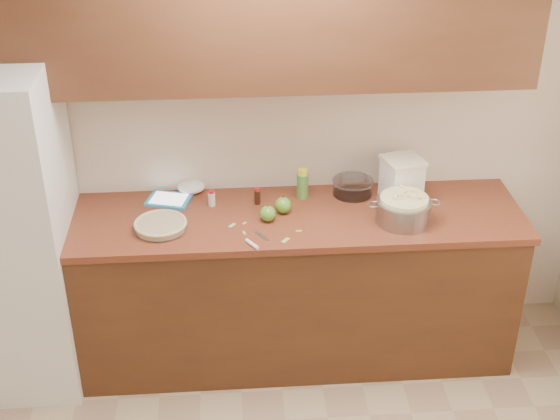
{
  "coord_description": "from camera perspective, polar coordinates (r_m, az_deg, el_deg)",
  "views": [
    {
      "loc": [
        -0.25,
        -2.11,
        3.01
      ],
      "look_at": [
        0.01,
        1.43,
        0.98
      ],
      "focal_mm": 50.0,
      "sensor_mm": 36.0,
      "label": 1
    }
  ],
  "objects": [
    {
      "name": "room_shell",
      "position": [
        2.73,
        2.03,
        -9.1
      ],
      "size": [
        3.6,
        3.6,
        3.6
      ],
      "color": "tan",
      "rests_on": "ground"
    },
    {
      "name": "apple_left",
      "position": [
        4.09,
        -0.9,
        -0.27
      ],
      "size": [
        0.08,
        0.08,
        0.1
      ],
      "color": "#538F28",
      "rests_on": "counter_run"
    },
    {
      "name": "peel_d",
      "position": [
        4.02,
        1.38,
        -1.54
      ],
      "size": [
        0.03,
        0.01,
        0.0
      ],
      "primitive_type": "cube",
      "rotation": [
        0.0,
        0.0,
        0.02
      ],
      "color": "#9DC761",
      "rests_on": "counter_run"
    },
    {
      "name": "flour_canister",
      "position": [
        4.31,
        8.89,
        2.27
      ],
      "size": [
        0.25,
        0.25,
        0.25
      ],
      "rotation": [
        0.0,
        0.0,
        0.28
      ],
      "color": "white",
      "rests_on": "counter_run"
    },
    {
      "name": "apple_center",
      "position": [
        4.16,
        0.23,
        0.36
      ],
      "size": [
        0.09,
        0.09,
        0.1
      ],
      "color": "#538F28",
      "rests_on": "counter_run"
    },
    {
      "name": "counter_run",
      "position": [
        4.4,
        -0.18,
        -5.54
      ],
      "size": [
        2.64,
        0.68,
        0.92
      ],
      "color": "#4E2C16",
      "rests_on": "ground"
    },
    {
      "name": "paper_towel",
      "position": [
        4.39,
        -6.51,
        1.68
      ],
      "size": [
        0.16,
        0.14,
        0.06
      ],
      "primitive_type": "ellipsoid",
      "rotation": [
        0.0,
        0.0,
        -0.07
      ],
      "color": "white",
      "rests_on": "counter_run"
    },
    {
      "name": "tablet",
      "position": [
        4.33,
        -8.14,
        0.74
      ],
      "size": [
        0.27,
        0.23,
        0.02
      ],
      "rotation": [
        0.0,
        0.0,
        -0.27
      ],
      "color": "#2A96CB",
      "rests_on": "counter_run"
    },
    {
      "name": "fridge",
      "position": [
        4.3,
        -19.7,
        -1.54
      ],
      "size": [
        0.7,
        0.7,
        1.8
      ],
      "primitive_type": "cube",
      "color": "white",
      "rests_on": "ground"
    },
    {
      "name": "upper_cabinets",
      "position": [
        3.89,
        -0.39,
        14.01
      ],
      "size": [
        2.6,
        0.34,
        0.7
      ],
      "primitive_type": "cube",
      "color": "#4F2D18",
      "rests_on": "room_shell"
    },
    {
      "name": "colander",
      "position": [
        4.12,
        9.01,
        0.02
      ],
      "size": [
        0.39,
        0.29,
        0.14
      ],
      "rotation": [
        0.0,
        0.0,
        -0.39
      ],
      "color": "gray",
      "rests_on": "counter_run"
    },
    {
      "name": "paring_knife",
      "position": [
        3.91,
        -1.96,
        -2.42
      ],
      "size": [
        0.13,
        0.18,
        0.02
      ],
      "rotation": [
        0.0,
        0.0,
        0.58
      ],
      "color": "gray",
      "rests_on": "counter_run"
    },
    {
      "name": "peel_c",
      "position": [
        3.94,
        0.4,
        -2.24
      ],
      "size": [
        0.05,
        0.05,
        0.0
      ],
      "primitive_type": "cube",
      "rotation": [
        0.0,
        0.0,
        0.86
      ],
      "color": "#9DC761",
      "rests_on": "counter_run"
    },
    {
      "name": "pie",
      "position": [
        4.07,
        -8.73,
        -1.12
      ],
      "size": [
        0.28,
        0.28,
        0.05
      ],
      "rotation": [
        0.0,
        0.0,
        0.26
      ],
      "color": "silver",
      "rests_on": "counter_run"
    },
    {
      "name": "peel_b",
      "position": [
        4.0,
        -2.63,
        -1.68
      ],
      "size": [
        0.02,
        0.03,
        0.0
      ],
      "primitive_type": "cube",
      "rotation": [
        0.0,
        0.0,
        1.82
      ],
      "color": "#9DC761",
      "rests_on": "counter_run"
    },
    {
      "name": "vanilla_bottle",
      "position": [
        4.25,
        -1.68,
        1.02
      ],
      "size": [
        0.03,
        0.03,
        0.1
      ],
      "rotation": [
        0.0,
        0.0,
        -0.38
      ],
      "color": "black",
      "rests_on": "counter_run"
    },
    {
      "name": "lemon_bottle",
      "position": [
        4.29,
        1.65,
        1.91
      ],
      "size": [
        0.06,
        0.06,
        0.17
      ],
      "rotation": [
        0.0,
        0.0,
        0.43
      ],
      "color": "#4C8C38",
      "rests_on": "counter_run"
    },
    {
      "name": "mixing_bowl",
      "position": [
        4.36,
        5.34,
        1.74
      ],
      "size": [
        0.23,
        0.23,
        0.09
      ],
      "rotation": [
        0.0,
        0.0,
        -0.04
      ],
      "color": "silver",
      "rests_on": "counter_run"
    },
    {
      "name": "peel_a",
      "position": [
        4.09,
        -2.61,
        -0.97
      ],
      "size": [
        0.03,
        0.03,
        0.0
      ],
      "primitive_type": "cube",
      "rotation": [
        0.0,
        0.0,
        0.88
      ],
      "color": "#9DC761",
      "rests_on": "counter_run"
    },
    {
      "name": "cinnamon_shaker",
      "position": [
        4.24,
        -5.02,
        0.87
      ],
      "size": [
        0.04,
        0.04,
        0.1
      ],
      "rotation": [
        0.0,
        0.0,
        -0.22
      ],
      "color": "beige",
      "rests_on": "counter_run"
    },
    {
      "name": "peel_e",
      "position": [
        4.07,
        -3.52,
        -1.13
      ],
      "size": [
        0.04,
        0.05,
        0.0
      ],
      "primitive_type": "cube",
      "rotation": [
        0.0,
        0.0,
        -2.29
      ],
      "color": "#9DC761",
      "rests_on": "counter_run"
    }
  ]
}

